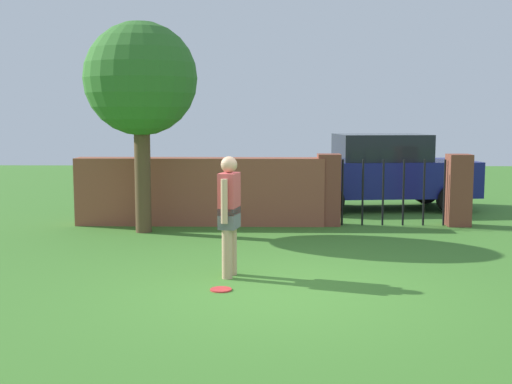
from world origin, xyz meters
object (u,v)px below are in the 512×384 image
(car, at_px, (381,172))
(frisbee_red, at_px, (221,290))
(person, at_px, (229,211))
(tree, at_px, (141,81))

(car, bearing_deg, frisbee_red, 59.85)
(person, relative_size, frisbee_red, 6.00)
(frisbee_red, bearing_deg, car, 66.39)
(tree, distance_m, person, 4.24)
(frisbee_red, bearing_deg, tree, 113.28)
(tree, xyz_separation_m, person, (1.80, -3.35, -1.88))
(person, bearing_deg, tree, -139.06)
(car, xyz_separation_m, frisbee_red, (-3.13, -7.17, -0.85))
(tree, xyz_separation_m, car, (4.87, 3.12, -1.91))
(person, bearing_deg, car, 167.21)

